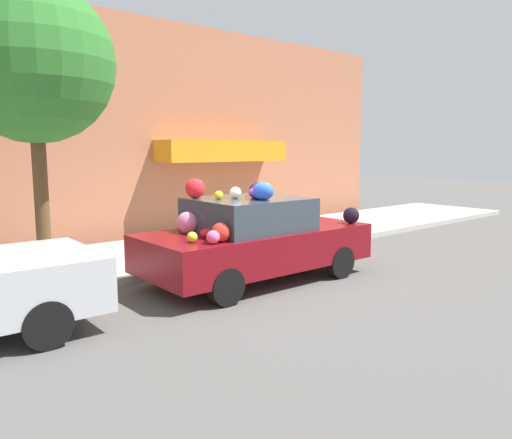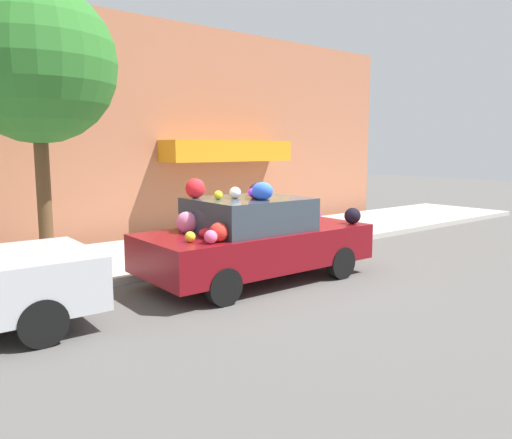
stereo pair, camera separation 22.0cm
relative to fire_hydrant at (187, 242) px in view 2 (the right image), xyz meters
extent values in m
plane|color=#565451|center=(0.37, -1.61, -0.47)|extent=(60.00, 60.00, 0.00)
cube|color=#B2ADA3|center=(0.37, 1.09, -0.41)|extent=(24.00, 3.20, 0.13)
cube|color=#B26B4C|center=(0.37, 3.34, 2.22)|extent=(18.00, 0.30, 5.39)
cube|color=orange|center=(2.97, 2.74, 1.70)|extent=(3.70, 0.90, 0.55)
cylinder|color=brown|center=(-2.34, 0.81, 0.95)|extent=(0.24, 0.24, 2.59)
sphere|color=#2D7228|center=(-2.34, 0.81, 3.17)|extent=(2.65, 2.65, 2.65)
cylinder|color=gold|center=(0.00, 0.00, -0.07)|extent=(0.20, 0.20, 0.55)
sphere|color=gold|center=(0.00, 0.00, 0.26)|extent=(0.18, 0.18, 0.18)
cube|color=maroon|center=(0.37, -1.66, 0.11)|extent=(3.99, 1.84, 0.61)
cube|color=#333D47|center=(0.21, -1.66, 0.69)|extent=(1.81, 1.59, 0.54)
cylinder|color=black|center=(1.61, -0.86, -0.19)|extent=(0.56, 0.19, 0.56)
cylinder|color=black|center=(1.58, -2.49, -0.19)|extent=(0.56, 0.19, 0.56)
cylinder|color=black|center=(-0.85, -0.82, -0.19)|extent=(0.56, 0.19, 0.56)
cylinder|color=black|center=(-0.87, -2.45, -0.19)|extent=(0.56, 0.19, 0.56)
sphere|color=blue|center=(1.54, -1.11, 0.57)|extent=(0.39, 0.39, 0.30)
sphere|color=white|center=(1.38, -1.26, 0.58)|extent=(0.47, 0.47, 0.33)
sphere|color=white|center=(-0.02, -1.59, 1.05)|extent=(0.27, 0.27, 0.19)
ellipsoid|color=white|center=(1.92, -1.09, 0.50)|extent=(0.25, 0.33, 0.17)
sphere|color=pink|center=(-0.97, -2.28, 0.52)|extent=(0.28, 0.28, 0.20)
ellipsoid|color=#975833|center=(1.70, -0.99, 0.50)|extent=(0.27, 0.23, 0.16)
ellipsoid|color=purple|center=(0.26, -1.82, 1.05)|extent=(0.43, 0.43, 0.19)
sphere|color=yellow|center=(-1.14, -2.00, 0.50)|extent=(0.22, 0.22, 0.16)
sphere|color=yellow|center=(-0.31, -1.52, 1.02)|extent=(0.17, 0.17, 0.14)
ellipsoid|color=black|center=(0.59, -1.49, 1.07)|extent=(0.44, 0.31, 0.24)
ellipsoid|color=red|center=(-0.74, -1.81, 0.49)|extent=(0.24, 0.24, 0.14)
ellipsoid|color=blue|center=(0.16, -2.07, 1.10)|extent=(0.39, 0.43, 0.29)
ellipsoid|color=pink|center=(-0.76, -1.29, 0.59)|extent=(0.41, 0.41, 0.35)
sphere|color=red|center=(-0.49, -1.12, 1.12)|extent=(0.37, 0.37, 0.33)
sphere|color=purple|center=(1.68, -1.70, 0.57)|extent=(0.37, 0.37, 0.30)
sphere|color=red|center=(-0.79, -2.23, 0.56)|extent=(0.36, 0.36, 0.28)
sphere|color=pink|center=(1.35, -1.56, 0.52)|extent=(0.23, 0.23, 0.20)
sphere|color=black|center=(2.08, -2.31, 0.56)|extent=(0.41, 0.41, 0.29)
cylinder|color=black|center=(-3.30, -0.79, -0.19)|extent=(0.57, 0.20, 0.57)
cylinder|color=black|center=(-3.35, -2.39, -0.19)|extent=(0.57, 0.20, 0.57)
camera|label=1|loc=(-5.04, -8.00, 1.77)|focal=35.00mm
camera|label=2|loc=(-4.87, -8.14, 1.77)|focal=35.00mm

